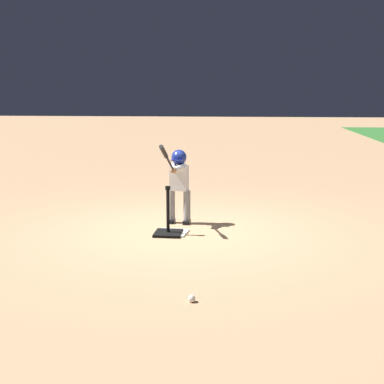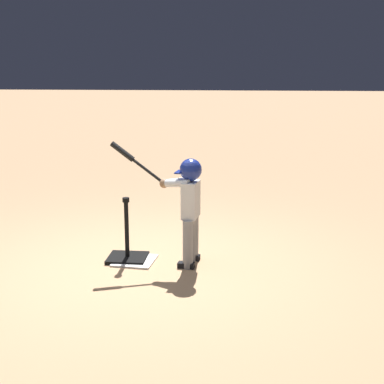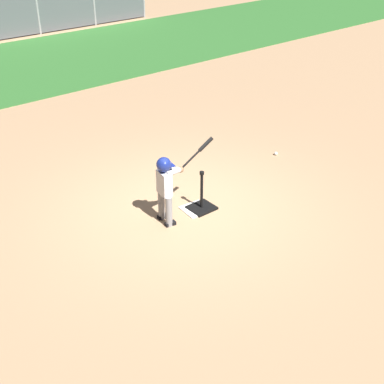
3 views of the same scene
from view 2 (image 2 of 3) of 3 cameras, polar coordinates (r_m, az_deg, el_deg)
The scene contains 4 objects.
ground_plane at distance 5.91m, azimuth -5.59°, elevation -8.02°, with size 90.00×90.00×0.00m, color tan.
home_plate at distance 6.09m, azimuth -6.13°, elevation -7.28°, with size 0.44×0.44×0.02m, color white.
batting_tee at distance 6.12m, azimuth -6.91°, elevation -6.29°, with size 0.44×0.39×0.72m.
batter_child at distance 5.77m, azimuth -0.50°, elevation -0.58°, with size 1.02×0.38×1.34m.
Camera 2 is at (-1.09, 5.40, 2.13)m, focal length 50.00 mm.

